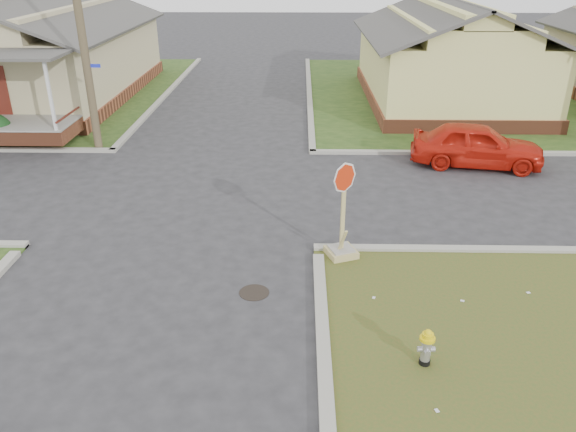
{
  "coord_description": "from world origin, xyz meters",
  "views": [
    {
      "loc": [
        3.14,
        -10.53,
        6.55
      ],
      "look_at": [
        2.89,
        1.0,
        1.1
      ],
      "focal_mm": 35.0,
      "sensor_mm": 36.0,
      "label": 1
    }
  ],
  "objects_px": {
    "utility_pole": "(79,15)",
    "red_sedan": "(477,145)",
    "fire_hydrant": "(427,345)",
    "stop_sign": "(342,236)"
  },
  "relations": [
    {
      "from": "red_sedan",
      "to": "stop_sign",
      "type": "bearing_deg",
      "value": 152.71
    },
    {
      "from": "fire_hydrant",
      "to": "red_sedan",
      "type": "height_order",
      "value": "red_sedan"
    },
    {
      "from": "utility_pole",
      "to": "red_sedan",
      "type": "distance_m",
      "value": 13.88
    },
    {
      "from": "fire_hydrant",
      "to": "stop_sign",
      "type": "xyz_separation_m",
      "value": [
        -1.2,
        3.83,
        0.11
      ]
    },
    {
      "from": "utility_pole",
      "to": "red_sedan",
      "type": "bearing_deg",
      "value": -6.19
    },
    {
      "from": "fire_hydrant",
      "to": "red_sedan",
      "type": "bearing_deg",
      "value": 69.35
    },
    {
      "from": "utility_pole",
      "to": "fire_hydrant",
      "type": "height_order",
      "value": "utility_pole"
    },
    {
      "from": "fire_hydrant",
      "to": "stop_sign",
      "type": "distance_m",
      "value": 4.01
    },
    {
      "from": "stop_sign",
      "to": "red_sedan",
      "type": "xyz_separation_m",
      "value": [
        4.89,
        6.39,
        0.18
      ]
    },
    {
      "from": "utility_pole",
      "to": "fire_hydrant",
      "type": "distance_m",
      "value": 15.64
    }
  ]
}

